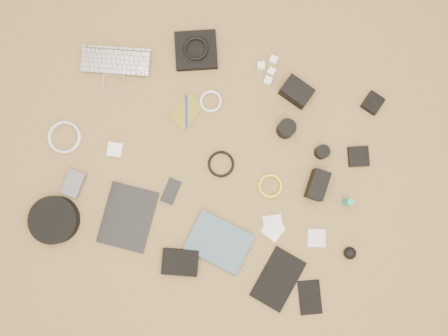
% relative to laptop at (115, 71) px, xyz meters
% --- Properties ---
extents(room_shell, '(4.04, 4.04, 2.58)m').
position_rel_laptop_xyz_m(room_shell, '(0.52, -0.32, 1.24)').
color(room_shell, olive).
rests_on(room_shell, ground).
extents(laptop, '(0.34, 0.26, 0.02)m').
position_rel_laptop_xyz_m(laptop, '(0.00, 0.00, 0.00)').
color(laptop, silver).
rests_on(laptop, ground).
extents(headphone_pouch, '(0.23, 0.22, 0.03)m').
position_rel_laptop_xyz_m(headphone_pouch, '(0.33, 0.17, 0.00)').
color(headphone_pouch, black).
rests_on(headphone_pouch, ground).
extents(headphones, '(0.14, 0.14, 0.01)m').
position_rel_laptop_xyz_m(headphones, '(0.33, 0.17, 0.03)').
color(headphones, black).
rests_on(headphones, headphone_pouch).
extents(charger_a, '(0.04, 0.04, 0.03)m').
position_rel_laptop_xyz_m(charger_a, '(0.62, 0.17, 0.00)').
color(charger_a, white).
rests_on(charger_a, ground).
extents(charger_b, '(0.04, 0.04, 0.03)m').
position_rel_laptop_xyz_m(charger_b, '(0.68, 0.16, 0.00)').
color(charger_b, white).
rests_on(charger_b, ground).
extents(charger_c, '(0.04, 0.04, 0.03)m').
position_rel_laptop_xyz_m(charger_c, '(0.67, 0.21, 0.00)').
color(charger_c, white).
rests_on(charger_c, ground).
extents(charger_d, '(0.04, 0.04, 0.03)m').
position_rel_laptop_xyz_m(charger_d, '(0.67, 0.12, 0.00)').
color(charger_d, white).
rests_on(charger_d, ground).
extents(dslr_camera, '(0.15, 0.13, 0.07)m').
position_rel_laptop_xyz_m(dslr_camera, '(0.80, 0.09, 0.03)').
color(dslr_camera, black).
rests_on(dslr_camera, ground).
extents(lens_pouch, '(0.10, 0.10, 0.03)m').
position_rel_laptop_xyz_m(lens_pouch, '(1.14, 0.13, 0.00)').
color(lens_pouch, black).
rests_on(lens_pouch, ground).
extents(notebook_olive, '(0.14, 0.17, 0.01)m').
position_rel_laptop_xyz_m(notebook_olive, '(0.35, -0.10, -0.01)').
color(notebook_olive, olive).
rests_on(notebook_olive, ground).
extents(pen_blue, '(0.04, 0.14, 0.01)m').
position_rel_laptop_xyz_m(pen_blue, '(0.35, -0.10, 0.00)').
color(pen_blue, '#1522AD').
rests_on(pen_blue, notebook_olive).
extents(cable_white_a, '(0.13, 0.13, 0.01)m').
position_rel_laptop_xyz_m(cable_white_a, '(0.45, -0.03, -0.01)').
color(cable_white_a, silver).
rests_on(cable_white_a, ground).
extents(lens_a, '(0.10, 0.10, 0.08)m').
position_rel_laptop_xyz_m(lens_a, '(0.79, -0.08, 0.03)').
color(lens_a, black).
rests_on(lens_a, ground).
extents(lens_b, '(0.07, 0.07, 0.06)m').
position_rel_laptop_xyz_m(lens_b, '(0.97, -0.14, 0.02)').
color(lens_b, black).
rests_on(lens_b, ground).
extents(card_reader, '(0.11, 0.11, 0.02)m').
position_rel_laptop_xyz_m(card_reader, '(1.13, -0.12, -0.00)').
color(card_reader, black).
rests_on(card_reader, ground).
extents(power_brick, '(0.07, 0.07, 0.03)m').
position_rel_laptop_xyz_m(power_brick, '(0.09, -0.34, 0.00)').
color(power_brick, white).
rests_on(power_brick, ground).
extents(cable_white_b, '(0.16, 0.16, 0.01)m').
position_rel_laptop_xyz_m(cable_white_b, '(-0.14, -0.34, -0.01)').
color(cable_white_b, silver).
rests_on(cable_white_b, ground).
extents(cable_black, '(0.14, 0.14, 0.01)m').
position_rel_laptop_xyz_m(cable_black, '(0.56, -0.29, -0.01)').
color(cable_black, black).
rests_on(cable_black, ground).
extents(cable_yellow, '(0.12, 0.12, 0.01)m').
position_rel_laptop_xyz_m(cable_yellow, '(0.79, -0.33, -0.01)').
color(cable_yellow, yellow).
rests_on(cable_yellow, ground).
extents(flash, '(0.08, 0.13, 0.09)m').
position_rel_laptop_xyz_m(flash, '(0.98, -0.28, 0.04)').
color(flash, black).
rests_on(flash, ground).
extents(lens_cleaner, '(0.03, 0.03, 0.10)m').
position_rel_laptop_xyz_m(lens_cleaner, '(1.12, -0.32, 0.04)').
color(lens_cleaner, teal).
rests_on(lens_cleaner, ground).
extents(battery_charger, '(0.09, 0.12, 0.03)m').
position_rel_laptop_xyz_m(battery_charger, '(-0.04, -0.53, 0.00)').
color(battery_charger, '#59585D').
rests_on(battery_charger, ground).
extents(tablet, '(0.21, 0.27, 0.01)m').
position_rel_laptop_xyz_m(tablet, '(0.22, -0.61, -0.01)').
color(tablet, black).
rests_on(tablet, ground).
extents(phone, '(0.07, 0.12, 0.01)m').
position_rel_laptop_xyz_m(phone, '(0.37, -0.46, -0.01)').
color(phone, black).
rests_on(phone, ground).
extents(filter_case_left, '(0.11, 0.11, 0.01)m').
position_rel_laptop_xyz_m(filter_case_left, '(0.84, -0.49, -0.01)').
color(filter_case_left, silver).
rests_on(filter_case_left, ground).
extents(filter_case_mid, '(0.10, 0.10, 0.01)m').
position_rel_laptop_xyz_m(filter_case_mid, '(0.84, -0.51, -0.01)').
color(filter_case_mid, silver).
rests_on(filter_case_mid, ground).
extents(filter_case_right, '(0.09, 0.09, 0.01)m').
position_rel_laptop_xyz_m(filter_case_right, '(1.03, -0.50, -0.01)').
color(filter_case_right, silver).
rests_on(filter_case_right, ground).
extents(air_blower, '(0.07, 0.07, 0.05)m').
position_rel_laptop_xyz_m(air_blower, '(1.18, -0.53, 0.01)').
color(air_blower, black).
rests_on(air_blower, ground).
extents(headphone_case, '(0.24, 0.24, 0.06)m').
position_rel_laptop_xyz_m(headphone_case, '(-0.08, -0.70, 0.02)').
color(headphone_case, black).
rests_on(headphone_case, ground).
extents(drive_case, '(0.17, 0.13, 0.04)m').
position_rel_laptop_xyz_m(drive_case, '(0.49, -0.74, 0.01)').
color(drive_case, black).
rests_on(drive_case, ground).
extents(paperback, '(0.29, 0.24, 0.03)m').
position_rel_laptop_xyz_m(paperback, '(0.61, -0.71, 0.00)').
color(paperback, '#41586E').
rests_on(paperback, ground).
extents(notebook_black_a, '(0.21, 0.27, 0.02)m').
position_rel_laptop_xyz_m(notebook_black_a, '(0.91, -0.71, -0.00)').
color(notebook_black_a, black).
rests_on(notebook_black_a, ground).
extents(notebook_black_b, '(0.13, 0.16, 0.01)m').
position_rel_laptop_xyz_m(notebook_black_b, '(1.06, -0.76, -0.01)').
color(notebook_black_b, black).
rests_on(notebook_black_b, ground).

